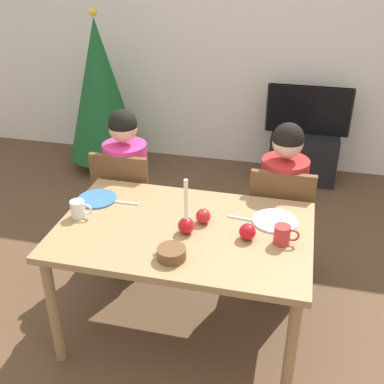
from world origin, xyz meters
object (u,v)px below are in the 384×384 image
Objects in this scene: chair_left at (127,200)px; person_right_child at (281,209)px; dining_table at (184,241)px; person_left_child at (128,191)px; mug_right at (283,235)px; tv at (309,110)px; mug_left at (78,209)px; apple_by_left_plate at (203,216)px; tv_stand at (303,156)px; candle_centerpiece at (186,222)px; chair_right at (280,219)px; apple_near_candle at (247,232)px; plate_left at (97,199)px; christmas_tree at (100,90)px; bowl_walnuts at (172,253)px; plate_right at (275,221)px.

person_right_child is at bearing 1.73° from chair_left.
chair_left reaches higher than dining_table.
person_left_child is 1.31m from mug_right.
dining_table is at bearing -105.20° from tv.
mug_left is 0.96× the size of mug_right.
apple_by_left_plate is at bearing -40.02° from person_left_child.
candle_centerpiece reaches higher than tv_stand.
person_right_child is 1.48× the size of tv.
chair_right reaches higher than mug_right.
mug_left is (-0.03, -0.63, 0.29)m from chair_left.
person_left_child reaches higher than apple_by_left_plate.
apple_near_candle is (0.96, 0.00, -0.01)m from mug_left.
dining_table is 0.80m from chair_right.
chair_left is 0.77× the size of person_left_child.
tv is 2.42m from candle_centerpiece.
tv is at bearing 60.13° from plate_left.
plate_left is at bearing -92.17° from chair_left.
person_left_child is 0.74× the size of christmas_tree.
apple_by_left_plate is (-0.53, -2.22, 0.55)m from tv_stand.
tv_stand is 4.38× the size of bowl_walnuts.
candle_centerpiece reaches higher than plate_left.
mug_left is at bearing 178.55° from candle_centerpiece.
person_right_child is 0.49m from plate_right.
mug_right reaches higher than plate_right.
person_right_child is at bearing 53.97° from apple_by_left_plate.
christmas_tree is 6.71× the size of plate_left.
chair_left is 1.17m from plate_right.
chair_right is at bearing 61.17° from bowl_walnuts.
mug_left is at bearing -171.57° from apple_by_left_plate.
tv is 8.83× the size of apple_near_candle.
plate_left is at bearing -119.88° from tv_stand.
candle_centerpiece reaches higher than mug_left.
plate_right is 0.25m from apple_near_candle.
chair_left reaches higher than tv_stand.
chair_left reaches higher than bowl_walnuts.
mug_right is at bearing -92.16° from tv.
plate_right is 1.74× the size of bowl_walnuts.
dining_table is 0.88× the size of christmas_tree.
chair_left is 2.09m from tv_stand.
person_left_child is at bearing -125.84° from tv.
dining_table is at bearing -105.20° from tv_stand.
mug_left is 0.67m from bowl_walnuts.
mug_left is (-0.61, -0.02, 0.13)m from dining_table.
chair_right is 6.75× the size of mug_right.
chair_right is at bearing 87.73° from plate_right.
plate_left is 2.64× the size of apple_near_candle.
dining_table is 2.42m from tv_stand.
apple_by_left_plate is (-0.39, -0.10, 0.04)m from plate_right.
tv_stand is 1.98× the size of candle_centerpiece.
christmas_tree is 18.78× the size of apple_by_left_plate.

